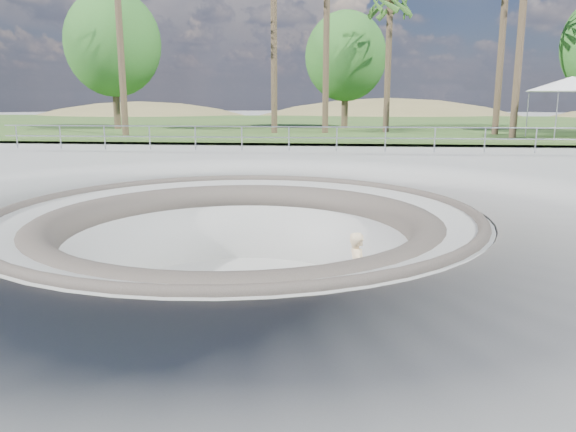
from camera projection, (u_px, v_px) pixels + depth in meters
The scene contains 11 objects.
ground at pixel (237, 212), 11.95m from camera, with size 180.00×180.00×0.00m, color #9D9D98.
skate_bowl at pixel (239, 294), 12.33m from camera, with size 14.00×14.00×4.10m.
grass_strip at pixel (314, 124), 45.00m from camera, with size 180.00×36.00×0.12m.
distant_hills at pixel (353, 175), 68.74m from camera, with size 103.20×45.00×28.60m.
safety_railing at pixel (289, 138), 23.49m from camera, with size 25.00×0.06×1.03m.
skateboard at pixel (356, 312), 11.27m from camera, with size 0.82×0.24×0.08m.
skater at pixel (357, 273), 11.09m from camera, with size 0.60×0.39×1.64m, color beige.
canopy_white at pixel (572, 84), 28.50m from camera, with size 6.10×6.10×3.12m.
palm_d at pixel (390, 6), 32.51m from camera, with size 2.60×2.60×8.59m.
bushy_tree_left at pixel (113, 44), 36.33m from camera, with size 6.22×5.66×8.98m.
bushy_tree_mid at pixel (346, 56), 37.20m from camera, with size 5.39×4.90×7.77m.
Camera 1 is at (2.16, -11.55, 2.42)m, focal length 35.00 mm.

